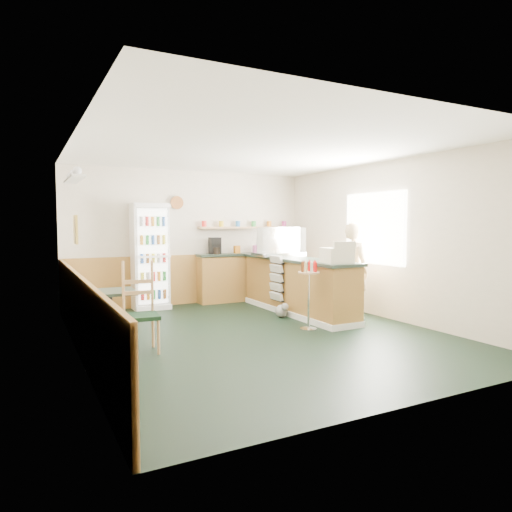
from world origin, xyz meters
TOP-DOWN VIEW (x-y plane):
  - ground at (0.00, 0.00)m, footprint 6.00×6.00m
  - room_envelope at (-0.23, 0.73)m, footprint 5.04×6.02m
  - service_counter at (1.35, 1.07)m, footprint 0.68×3.01m
  - back_counter at (1.19, 2.80)m, footprint 2.24×0.42m
  - drinks_fridge at (-0.90, 2.74)m, footprint 0.67×0.55m
  - display_case at (1.35, 1.74)m, footprint 0.95×0.50m
  - cash_register at (1.35, -0.09)m, footprint 0.48×0.50m
  - shopkeeper at (2.05, 0.34)m, footprint 0.45×0.59m
  - condiment_stand at (0.81, -0.10)m, footprint 0.33×0.33m
  - newspaper_rack at (0.99, 1.21)m, footprint 0.09×0.41m
  - cafe_table at (-2.05, 0.43)m, footprint 0.69×0.69m
  - cafe_chair at (-1.78, -0.09)m, footprint 0.46×0.46m
  - dog_doorstop at (0.92, 0.87)m, footprint 0.22×0.28m

SIDE VIEW (x-z plane):
  - ground at x=0.00m, z-range 0.00..0.00m
  - dog_doorstop at x=0.92m, z-range -0.01..0.26m
  - service_counter at x=1.35m, z-range -0.04..0.97m
  - cafe_table at x=-2.05m, z-range 0.15..0.87m
  - back_counter at x=1.19m, z-range -0.30..1.39m
  - cafe_chair at x=-1.78m, z-range 0.02..1.18m
  - newspaper_rack at x=0.99m, z-range 0.23..1.06m
  - condiment_stand at x=0.81m, z-range 0.16..1.21m
  - shopkeeper at x=2.05m, z-range 0.00..1.65m
  - drinks_fridge at x=-0.90m, z-range 0.00..2.02m
  - cash_register at x=1.35m, z-range 1.01..1.25m
  - display_case at x=1.35m, z-range 1.01..1.55m
  - room_envelope at x=-0.23m, z-range 0.16..2.88m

